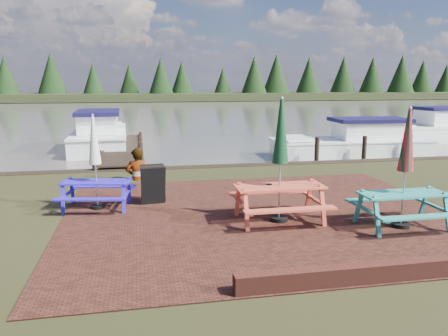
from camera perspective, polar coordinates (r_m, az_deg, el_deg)
ground at (r=9.21m, az=7.04°, el=-7.97°), size 120.00×120.00×0.00m
paving at (r=10.11m, az=5.29°, el=-6.10°), size 9.00×7.50×0.02m
water at (r=45.44m, az=-7.59°, el=7.34°), size 120.00×60.00×0.02m
far_treeline at (r=74.31m, az=-9.08°, el=11.31°), size 120.00×10.00×8.10m
picnic_table_teal at (r=9.73m, az=22.42°, el=-2.34°), size 1.80×1.60×2.49m
picnic_table_red at (r=9.46m, az=7.30°, el=-1.56°), size 1.93×1.72×2.67m
picnic_table_blue at (r=10.81m, az=-16.37°, el=-1.11°), size 1.85×1.70×2.25m
chalkboard at (r=11.00m, az=-9.25°, el=-2.13°), size 0.62×0.63×0.97m
jetty at (r=19.76m, az=-13.09°, el=2.50°), size 1.76×9.08×1.00m
boat_jetty at (r=22.01m, az=-15.89°, el=4.03°), size 2.68×7.20×2.07m
boat_near at (r=19.68m, az=16.65°, el=2.98°), size 6.83×2.62×1.82m
boat_far at (r=26.53m, az=25.65°, el=4.50°), size 6.75×3.00×2.04m
person at (r=13.74m, az=-11.41°, el=2.47°), size 0.76×0.54×1.95m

